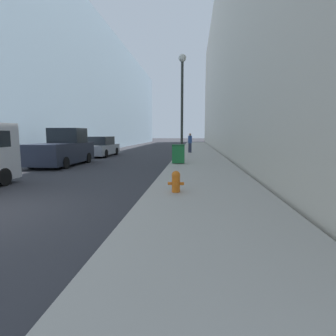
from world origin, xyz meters
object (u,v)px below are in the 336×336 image
Objects in this scene: trash_bin at (178,154)px; fire_hydrant at (176,181)px; lamppost at (182,96)px; pickup_truck at (63,150)px; pedestrian_on_sidewalk at (190,143)px; parked_sedan_near at (102,147)px.

fire_hydrant is at bearing -87.14° from trash_bin.
lamppost is 1.38× the size of pickup_truck.
fire_hydrant is 10.15m from pickup_truck.
pedestrian_on_sidewalk is (7.34, 9.32, 0.10)m from pickup_truck.
lamppost reaches higher than fire_hydrant.
parked_sedan_near is (-6.72, 5.86, 0.04)m from trash_bin.
trash_bin is 4.11m from lamppost.
trash_bin is 0.62× the size of pedestrian_on_sidewalk.
pickup_truck is 2.77× the size of pedestrian_on_sidewalk.
lamppost reaches higher than trash_bin.
fire_hydrant is 16.48m from pedestrian_on_sidewalk.
pickup_truck is 11.86m from pedestrian_on_sidewalk.
pedestrian_on_sidewalk reaches higher than trash_bin.
trash_bin is at bearing 3.63° from pickup_truck.
pedestrian_on_sidewalk is (7.25, 3.03, 0.28)m from parked_sedan_near.
fire_hydrant is 0.36× the size of pedestrian_on_sidewalk.
fire_hydrant is 0.09× the size of lamppost.
parked_sedan_near is (-6.81, 3.76, -3.50)m from lamppost.
pedestrian_on_sidewalk is at bearing 86.61° from trash_bin.
trash_bin is at bearing -92.50° from lamppost.
pickup_truck is at bearing -176.37° from trash_bin.
pedestrian_on_sidewalk is at bearing 22.72° from parked_sedan_near.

